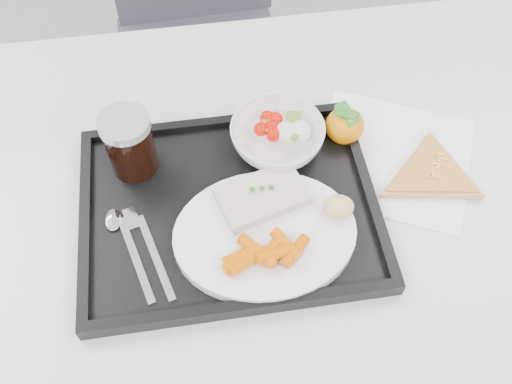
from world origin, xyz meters
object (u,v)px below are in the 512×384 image
(salad_bowl, at_px, (277,137))
(tangerine, at_px, (345,126))
(chair, at_px, (198,19))
(pizza_slice, at_px, (431,174))
(dinner_plate, at_px, (265,235))
(table, at_px, (258,206))
(cola_glass, at_px, (130,143))
(tray, at_px, (229,209))

(salad_bowl, distance_m, tangerine, 0.11)
(chair, height_order, pizza_slice, chair)
(dinner_plate, height_order, pizza_slice, dinner_plate)
(chair, bearing_deg, dinner_plate, -86.70)
(dinner_plate, xyz_separation_m, salad_bowl, (0.05, 0.17, 0.01))
(chair, distance_m, pizza_slice, 0.81)
(salad_bowl, bearing_deg, dinner_plate, -105.55)
(dinner_plate, xyz_separation_m, tangerine, (0.16, 0.18, 0.01))
(table, relative_size, cola_glass, 11.11)
(table, height_order, salad_bowl, salad_bowl)
(salad_bowl, height_order, cola_glass, cola_glass)
(tray, xyz_separation_m, pizza_slice, (0.33, 0.02, 0.00))
(salad_bowl, bearing_deg, pizza_slice, -21.03)
(tray, xyz_separation_m, cola_glass, (-0.14, 0.10, 0.06))
(cola_glass, bearing_deg, tangerine, 2.30)
(table, distance_m, chair, 0.70)
(pizza_slice, bearing_deg, tangerine, 140.61)
(dinner_plate, bearing_deg, tangerine, 47.71)
(table, relative_size, salad_bowl, 7.89)
(cola_glass, bearing_deg, chair, 77.46)
(dinner_plate, height_order, tangerine, tangerine)
(table, bearing_deg, chair, 94.35)
(chair, relative_size, cola_glass, 8.61)
(tangerine, bearing_deg, table, -155.85)
(tray, bearing_deg, cola_glass, 143.86)
(tray, height_order, tangerine, tangerine)
(chair, relative_size, pizza_slice, 3.84)
(chair, height_order, tray, chair)
(dinner_plate, bearing_deg, chair, 93.30)
(table, height_order, tray, tray)
(chair, bearing_deg, table, -85.65)
(tangerine, bearing_deg, pizza_slice, -39.39)
(cola_glass, bearing_deg, table, -16.29)
(cola_glass, relative_size, tangerine, 1.59)
(salad_bowl, bearing_deg, cola_glass, -178.76)
(table, bearing_deg, dinner_plate, -93.32)
(chair, height_order, salad_bowl, chair)
(table, relative_size, dinner_plate, 4.44)
(table, bearing_deg, tray, -138.50)
(chair, bearing_deg, pizza_slice, -65.21)
(cola_glass, bearing_deg, pizza_slice, -10.38)
(cola_glass, bearing_deg, tray, -36.14)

